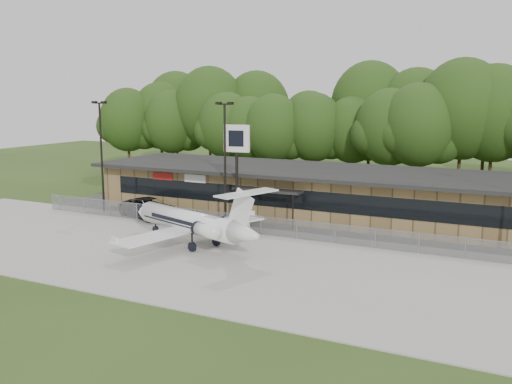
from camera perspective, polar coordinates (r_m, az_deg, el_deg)
The scene contains 11 objects.
ground at distance 31.61m, azimuth -10.01°, elevation -10.42°, with size 160.00×160.00×0.00m, color #2E4016.
apron at distance 37.98m, azimuth -2.80°, elevation -6.76°, with size 64.00×18.00×0.08m, color #9E9B93.
parking_lot at distance 48.01m, azimuth 3.93°, elevation -3.27°, with size 50.00×9.00×0.06m, color #383835.
terminal at distance 51.65m, azimuth 5.84°, elevation 0.05°, with size 41.00×11.65×4.30m.
fence at distance 43.83m, azimuth 1.68°, elevation -3.51°, with size 46.00×0.04×1.52m.
treeline at distance 68.21m, azimuth 11.33°, elevation 6.75°, with size 72.00×12.00×15.00m, color #1E3A12, non-canonical shape.
light_pole_left at distance 54.12m, azimuth -15.22°, elevation 4.26°, with size 1.55×0.30×10.23m.
light_pole_mid at distance 46.54m, azimuth -3.12°, elevation 3.75°, with size 1.55×0.30×10.23m.
business_jet at distance 41.09m, azimuth -6.33°, elevation -3.14°, with size 14.01×12.54×4.77m.
suv at distance 51.33m, azimuth -10.61°, elevation -1.60°, with size 2.92×6.34×1.76m, color #2A2A2C.
pole_sign at distance 46.30m, azimuth -1.95°, elevation 4.30°, with size 2.22×0.51×8.41m.
Camera 1 is at (17.85, -23.75, 10.79)m, focal length 40.00 mm.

